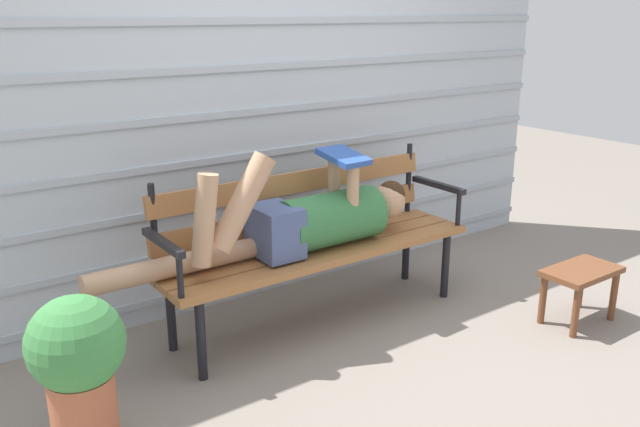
% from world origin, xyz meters
% --- Properties ---
extents(ground_plane, '(12.00, 12.00, 0.00)m').
position_xyz_m(ground_plane, '(0.00, 0.00, 0.00)').
color(ground_plane, gray).
extents(house_siding, '(4.37, 0.08, 2.13)m').
position_xyz_m(house_siding, '(0.00, 0.61, 1.07)').
color(house_siding, '#B2BCC6').
rests_on(house_siding, ground).
extents(park_bench, '(1.74, 0.44, 0.84)m').
position_xyz_m(park_bench, '(0.00, 0.14, 0.47)').
color(park_bench, '#9E6638').
rests_on(park_bench, ground).
extents(reclining_person, '(1.75, 0.28, 0.56)m').
position_xyz_m(reclining_person, '(-0.08, 0.07, 0.58)').
color(reclining_person, '#33703D').
extents(footstool, '(0.42, 0.24, 0.30)m').
position_xyz_m(footstool, '(1.11, -0.73, 0.24)').
color(footstool, brown).
rests_on(footstool, ground).
extents(potted_plant, '(0.36, 0.36, 0.62)m').
position_xyz_m(potted_plant, '(-1.34, -0.28, 0.36)').
color(potted_plant, '#AD5B3D').
rests_on(potted_plant, ground).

